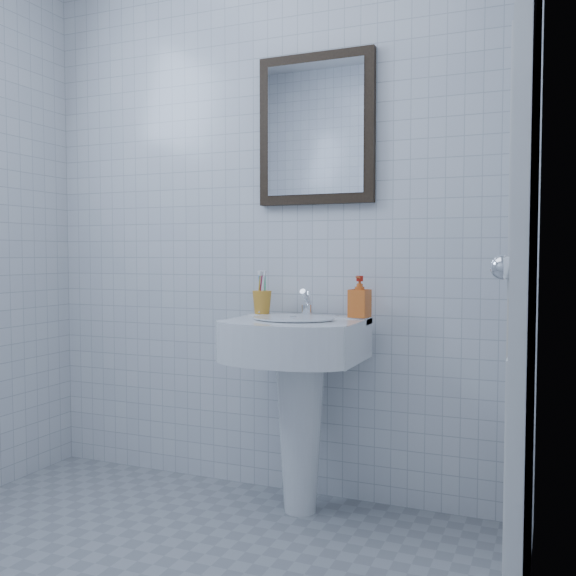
% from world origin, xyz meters
% --- Properties ---
extents(wall_back, '(2.20, 0.02, 2.50)m').
position_xyz_m(wall_back, '(0.00, 1.20, 1.25)').
color(wall_back, silver).
rests_on(wall_back, ground).
extents(wall_right, '(0.02, 2.40, 2.50)m').
position_xyz_m(wall_right, '(1.10, 0.00, 1.25)').
color(wall_right, silver).
rests_on(wall_right, ground).
extents(washbasin, '(0.51, 0.37, 0.79)m').
position_xyz_m(washbasin, '(0.23, 0.98, 0.53)').
color(washbasin, silver).
rests_on(washbasin, ground).
extents(faucet, '(0.05, 0.10, 0.11)m').
position_xyz_m(faucet, '(0.23, 1.08, 0.83)').
color(faucet, silver).
rests_on(faucet, washbasin).
extents(toothbrush_cup, '(0.10, 0.10, 0.10)m').
position_xyz_m(toothbrush_cup, '(0.02, 1.08, 0.83)').
color(toothbrush_cup, orange).
rests_on(toothbrush_cup, washbasin).
extents(soap_dispenser, '(0.08, 0.08, 0.16)m').
position_xyz_m(soap_dispenser, '(0.45, 1.09, 0.86)').
color(soap_dispenser, '#D24E14').
rests_on(soap_dispenser, washbasin).
extents(wall_mirror, '(0.50, 0.04, 0.62)m').
position_xyz_m(wall_mirror, '(0.23, 1.18, 1.55)').
color(wall_mirror, black).
rests_on(wall_mirror, wall_back).
extents(bathroom_door, '(0.04, 0.80, 2.00)m').
position_xyz_m(bathroom_door, '(1.08, 0.55, 1.00)').
color(bathroom_door, white).
rests_on(bathroom_door, ground).
extents(towel_ring, '(0.01, 0.18, 0.18)m').
position_xyz_m(towel_ring, '(1.06, 0.73, 1.05)').
color(towel_ring, silver).
rests_on(towel_ring, wall_right).
extents(hand_towel, '(0.03, 0.16, 0.38)m').
position_xyz_m(hand_towel, '(1.04, 0.73, 0.87)').
color(hand_towel, beige).
rests_on(hand_towel, towel_ring).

